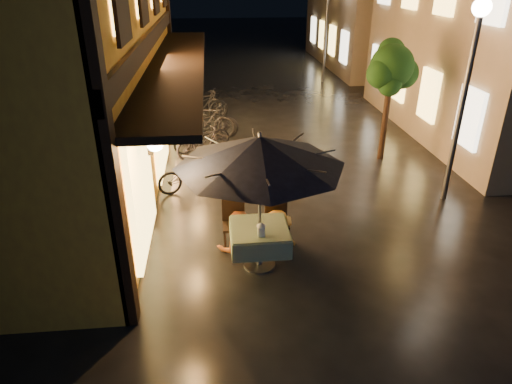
{
  "coord_description": "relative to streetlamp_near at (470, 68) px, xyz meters",
  "views": [
    {
      "loc": [
        -2.17,
        -6.79,
        4.7
      ],
      "look_at": [
        -1.45,
        0.42,
        1.15
      ],
      "focal_mm": 32.0,
      "sensor_mm": 36.0,
      "label": 1
    }
  ],
  "objects": [
    {
      "name": "person_yellow",
      "position": [
        -4.06,
        -1.62,
        -2.19
      ],
      "size": [
        1.06,
        0.81,
        1.46
      ],
      "primitive_type": "imported",
      "rotation": [
        0.0,
        0.0,
        3.46
      ],
      "color": "orange",
      "rests_on": "ground"
    },
    {
      "name": "table_lantern",
      "position": [
        -4.45,
        -2.45,
        -2.0
      ],
      "size": [
        0.16,
        0.16,
        0.25
      ],
      "color": "white",
      "rests_on": "cafe_table"
    },
    {
      "name": "streetlamp_near",
      "position": [
        0.0,
        0.0,
        0.0
      ],
      "size": [
        0.36,
        0.36,
        4.23
      ],
      "color": "#59595E",
      "rests_on": "ground"
    },
    {
      "name": "cafe_table",
      "position": [
        -4.45,
        -2.18,
        -2.33
      ],
      "size": [
        0.99,
        0.99,
        0.78
      ],
      "color": "#59595E",
      "rests_on": "ground"
    },
    {
      "name": "patio_umbrella",
      "position": [
        -4.45,
        -2.18,
        -0.77
      ],
      "size": [
        2.75,
        2.75,
        2.46
      ],
      "color": "#59595E",
      "rests_on": "ground"
    },
    {
      "name": "bicycle_0",
      "position": [
        -5.68,
        1.04,
        -2.47
      ],
      "size": [
        1.78,
        1.2,
        0.89
      ],
      "primitive_type": "imported",
      "rotation": [
        0.0,
        0.0,
        1.97
      ],
      "color": "black",
      "rests_on": "ground"
    },
    {
      "name": "bicycle_3",
      "position": [
        -5.3,
        4.82,
        -2.4
      ],
      "size": [
        1.8,
        0.98,
        1.04
      ],
      "primitive_type": "imported",
      "rotation": [
        0.0,
        0.0,
        1.27
      ],
      "color": "black",
      "rests_on": "ground"
    },
    {
      "name": "person_orange",
      "position": [
        -4.81,
        -1.62,
        -2.15
      ],
      "size": [
        0.81,
        0.67,
        1.54
      ],
      "primitive_type": "imported",
      "rotation": [
        0.0,
        0.0,
        3.27
      ],
      "color": "orange",
      "rests_on": "ground"
    },
    {
      "name": "bicycle_4",
      "position": [
        -5.26,
        4.91,
        -2.44
      ],
      "size": [
        1.92,
        1.02,
        0.96
      ],
      "primitive_type": "imported",
      "rotation": [
        0.0,
        0.0,
        1.36
      ],
      "color": "black",
      "rests_on": "ground"
    },
    {
      "name": "ground",
      "position": [
        -3.0,
        -2.0,
        -2.92
      ],
      "size": [
        90.0,
        90.0,
        0.0
      ],
      "primitive_type": "plane",
      "color": "black",
      "rests_on": "ground"
    },
    {
      "name": "cafe_chair_right",
      "position": [
        -4.05,
        -1.44,
        -2.38
      ],
      "size": [
        0.42,
        0.42,
        0.97
      ],
      "color": "black",
      "rests_on": "ground"
    },
    {
      "name": "west_building",
      "position": [
        -8.72,
        2.0,
        0.79
      ],
      "size": [
        5.9,
        11.4,
        7.4
      ],
      "color": "orange",
      "rests_on": "ground"
    },
    {
      "name": "cafe_chair_left",
      "position": [
        -4.85,
        -1.44,
        -2.38
      ],
      "size": [
        0.42,
        0.42,
        0.97
      ],
      "color": "black",
      "rests_on": "ground"
    },
    {
      "name": "bicycle_2",
      "position": [
        -5.48,
        3.61,
        -2.47
      ],
      "size": [
        1.8,
        1.2,
        0.89
      ],
      "primitive_type": "imported",
      "rotation": [
        0.0,
        0.0,
        1.96
      ],
      "color": "black",
      "rests_on": "ground"
    },
    {
      "name": "bicycle_5",
      "position": [
        -5.44,
        6.39,
        -2.38
      ],
      "size": [
        1.85,
        1.02,
        1.07
      ],
      "primitive_type": "imported",
      "rotation": [
        0.0,
        0.0,
        1.88
      ],
      "color": "black",
      "rests_on": "ground"
    },
    {
      "name": "bicycle_1",
      "position": [
        -5.45,
        3.02,
        -2.47
      ],
      "size": [
        1.55,
        0.85,
        0.89
      ],
      "primitive_type": "imported",
      "rotation": [
        0.0,
        0.0,
        1.87
      ],
      "color": "black",
      "rests_on": "ground"
    },
    {
      "name": "street_tree",
      "position": [
        -0.59,
        2.51,
        -0.5
      ],
      "size": [
        1.43,
        1.2,
        3.15
      ],
      "color": "black",
      "rests_on": "ground"
    },
    {
      "name": "streetlamp_far",
      "position": [
        0.0,
        12.0,
        0.0
      ],
      "size": [
        0.36,
        0.36,
        4.23
      ],
      "color": "#59595E",
      "rests_on": "ground"
    },
    {
      "name": "bicycle_6",
      "position": [
        -5.53,
        7.51,
        -2.48
      ],
      "size": [
        1.76,
        1.19,
        0.88
      ],
      "primitive_type": "imported",
      "rotation": [
        0.0,
        0.0,
        1.17
      ],
      "color": "black",
      "rests_on": "ground"
    }
  ]
}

